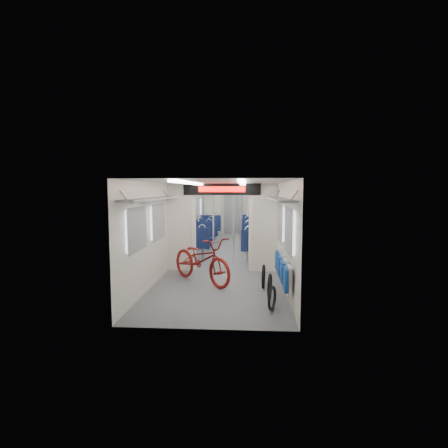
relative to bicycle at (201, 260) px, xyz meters
name	(u,v)px	position (x,y,z in m)	size (l,w,h in m)	color
carriage	(226,210)	(0.39, 3.01, 0.96)	(12.00, 12.02, 2.31)	#515456
bicycle	(201,260)	(0.00, 0.00, 0.00)	(0.71, 2.04, 1.07)	maroon
flip_bench	(283,269)	(1.75, -1.04, 0.04)	(0.12, 2.07, 0.47)	gray
bike_hoop_a	(272,300)	(1.49, -1.80, -0.34)	(0.44, 0.44, 0.05)	black
bike_hoop_b	(270,288)	(1.49, -1.18, -0.31)	(0.51, 0.51, 0.05)	black
bike_hoop_c	(264,278)	(1.41, -0.41, -0.30)	(0.52, 0.52, 0.05)	black
seat_bay_near_left	(199,238)	(-0.54, 3.57, 0.01)	(0.91, 2.08, 1.10)	#0D183C
seat_bay_near_right	(256,240)	(1.33, 3.20, 0.00)	(0.91, 2.05, 1.09)	#0D183C
seat_bay_far_left	(208,228)	(-0.54, 6.52, 0.02)	(0.94, 2.19, 1.14)	#0D183C
seat_bay_far_right	(253,227)	(1.33, 6.90, 0.02)	(0.94, 2.19, 1.14)	#0D183C
stanchion_near_left	(213,226)	(0.13, 1.62, 0.61)	(0.05, 0.05, 2.30)	silver
stanchion_near_right	(234,225)	(0.67, 2.01, 0.61)	(0.04, 0.04, 2.30)	silver
stanchion_far_left	(221,216)	(0.07, 5.34, 0.61)	(0.04, 0.04, 2.30)	silver
stanchion_far_right	(240,217)	(0.80, 4.88, 0.61)	(0.04, 0.04, 2.30)	silver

